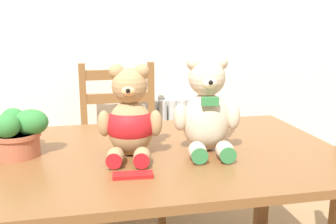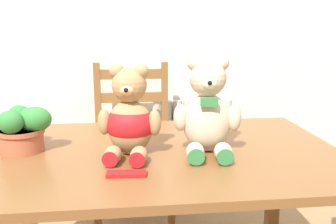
% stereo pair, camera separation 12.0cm
% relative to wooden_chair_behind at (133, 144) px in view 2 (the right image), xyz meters
% --- Properties ---
extents(wall_back, '(8.00, 0.04, 2.60)m').
position_rel_wooden_chair_behind_xyz_m(wall_back, '(0.10, 0.34, 0.82)').
color(wall_back, silver).
rests_on(wall_back, ground_plane).
extents(radiator, '(0.56, 0.10, 0.69)m').
position_rel_wooden_chair_behind_xyz_m(radiator, '(0.42, 0.27, -0.17)').
color(radiator, beige).
rests_on(radiator, ground_plane).
extents(dining_table, '(1.36, 0.91, 0.71)m').
position_rel_wooden_chair_behind_xyz_m(dining_table, '(0.10, -0.81, 0.14)').
color(dining_table, brown).
rests_on(dining_table, ground_plane).
extents(wooden_chair_behind, '(0.46, 0.40, 0.96)m').
position_rel_wooden_chair_behind_xyz_m(wooden_chair_behind, '(0.00, 0.00, 0.00)').
color(wooden_chair_behind, brown).
rests_on(wooden_chair_behind, ground_plane).
extents(teddy_bear_left, '(0.24, 0.26, 0.34)m').
position_rel_wooden_chair_behind_xyz_m(teddy_bear_left, '(-0.02, -0.84, 0.36)').
color(teddy_bear_left, tan).
rests_on(teddy_bear_left, dining_table).
extents(teddy_bear_right, '(0.26, 0.27, 0.36)m').
position_rel_wooden_chair_behind_xyz_m(teddy_bear_right, '(0.26, -0.85, 0.38)').
color(teddy_bear_right, beige).
rests_on(teddy_bear_right, dining_table).
extents(potted_plant, '(0.20, 0.20, 0.17)m').
position_rel_wooden_chair_behind_xyz_m(potted_plant, '(-0.42, -0.76, 0.31)').
color(potted_plant, '#B25B3D').
rests_on(potted_plant, dining_table).
extents(chocolate_bar, '(0.13, 0.06, 0.01)m').
position_rel_wooden_chair_behind_xyz_m(chocolate_bar, '(-0.04, -1.05, 0.23)').
color(chocolate_bar, red).
rests_on(chocolate_bar, dining_table).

